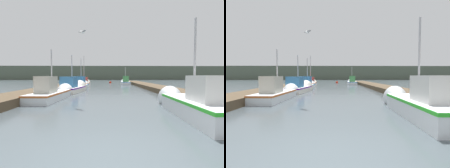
# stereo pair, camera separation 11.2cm
# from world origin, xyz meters

# --- Properties ---
(ground_plane) EXTENTS (200.00, 200.00, 0.00)m
(ground_plane) POSITION_xyz_m (0.00, 0.00, 0.00)
(ground_plane) COLOR #424C51
(dock_left) EXTENTS (2.29, 40.00, 0.44)m
(dock_left) POSITION_xyz_m (-5.52, 16.00, 0.22)
(dock_left) COLOR #4C3D2B
(dock_left) RESTS_ON ground_plane
(dock_right) EXTENTS (2.29, 40.00, 0.44)m
(dock_right) POSITION_xyz_m (5.52, 16.00, 0.22)
(dock_right) COLOR #4C3D2B
(dock_right) RESTS_ON ground_plane
(distant_shore_ridge) EXTENTS (120.00, 16.00, 5.30)m
(distant_shore_ridge) POSITION_xyz_m (0.00, 71.05, 2.65)
(distant_shore_ridge) COLOR #4C5647
(distant_shore_ridge) RESTS_ON ground_plane
(fishing_boat_0) EXTENTS (1.58, 5.54, 4.06)m
(fishing_boat_0) POSITION_xyz_m (3.38, 3.75, 0.47)
(fishing_boat_0) COLOR silver
(fishing_boat_0) RESTS_ON ground_plane
(fishing_boat_1) EXTENTS (1.68, 5.59, 3.65)m
(fishing_boat_1) POSITION_xyz_m (-3.54, 8.64, 0.42)
(fishing_boat_1) COLOR silver
(fishing_boat_1) RESTS_ON ground_plane
(fishing_boat_2) EXTENTS (2.21, 5.41, 4.04)m
(fishing_boat_2) POSITION_xyz_m (-3.26, 13.91, 0.43)
(fishing_boat_2) COLOR silver
(fishing_boat_2) RESTS_ON ground_plane
(fishing_boat_3) EXTENTS (1.52, 5.55, 4.18)m
(fishing_boat_3) POSITION_xyz_m (-3.22, 19.22, 0.44)
(fishing_boat_3) COLOR silver
(fishing_boat_3) RESTS_ON ground_plane
(fishing_boat_4) EXTENTS (1.75, 5.48, 5.04)m
(fishing_boat_4) POSITION_xyz_m (-3.47, 23.98, 0.42)
(fishing_boat_4) COLOR silver
(fishing_boat_4) RESTS_ON ground_plane
(fishing_boat_5) EXTENTS (1.56, 4.87, 3.52)m
(fishing_boat_5) POSITION_xyz_m (3.27, 27.80, 0.41)
(fishing_boat_5) COLOR silver
(fishing_boat_5) RESTS_ON ground_plane
(mooring_piling_0) EXTENTS (0.36, 0.36, 1.30)m
(mooring_piling_0) POSITION_xyz_m (-4.35, 22.81, 0.65)
(mooring_piling_0) COLOR #473523
(mooring_piling_0) RESTS_ON ground_plane
(mooring_piling_2) EXTENTS (0.26, 0.26, 1.06)m
(mooring_piling_2) POSITION_xyz_m (-4.38, 25.25, 0.54)
(mooring_piling_2) COLOR #473523
(mooring_piling_2) RESTS_ON ground_plane
(mooring_piling_3) EXTENTS (0.29, 0.29, 1.04)m
(mooring_piling_3) POSITION_xyz_m (-4.48, 15.81, 0.53)
(mooring_piling_3) COLOR #473523
(mooring_piling_3) RESTS_ON ground_plane
(channel_buoy) EXTENTS (0.49, 0.49, 0.99)m
(channel_buoy) POSITION_xyz_m (0.75, 33.96, 0.14)
(channel_buoy) COLOR red
(channel_buoy) RESTS_ON ground_plane
(seagull_lead) EXTENTS (0.47, 0.48, 0.12)m
(seagull_lead) POSITION_xyz_m (-1.27, 6.16, 3.81)
(seagull_lead) COLOR white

